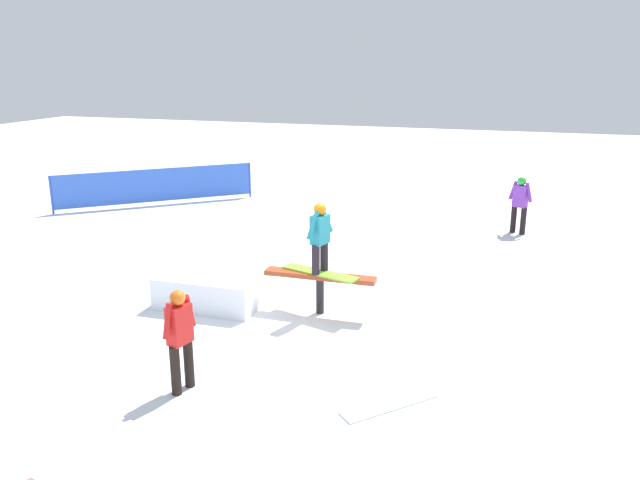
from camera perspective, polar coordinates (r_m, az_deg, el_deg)
ground_plane at (r=10.93m, az=-0.00°, el=-6.67°), size 60.00×60.00×0.00m
rail_feature at (r=10.71m, az=-0.00°, el=-3.70°), size 1.96×0.31×0.72m
snow_kicker_ramp at (r=11.52m, az=-9.50°, el=-4.14°), size 1.82×1.53×0.57m
main_rider_on_rail at (r=10.49m, az=-0.00°, el=-0.01°), size 1.44×0.72×1.24m
bystander_red at (r=8.42m, az=-12.68°, el=-8.48°), size 0.27×0.58×1.42m
bystander_purple at (r=16.36m, az=17.82°, el=3.33°), size 0.60×0.35×1.45m
loose_snowboard_white at (r=8.29m, az=6.35°, el=-14.73°), size 1.13×1.17×0.02m
safety_fence at (r=19.33m, az=-14.75°, el=4.85°), size 4.47×3.84×1.10m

